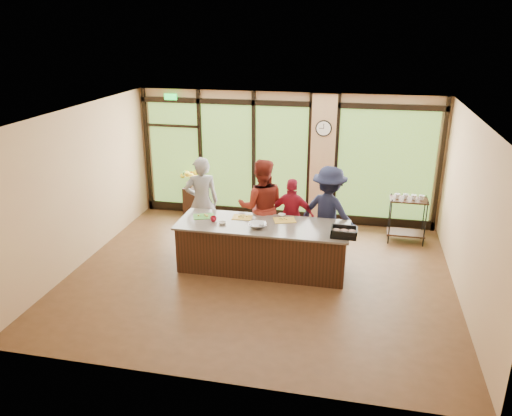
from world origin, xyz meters
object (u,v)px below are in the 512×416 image
at_px(island_base, 263,248).
at_px(bar_cart, 408,214).
at_px(cook_left, 202,202).
at_px(roasting_pan, 344,234).
at_px(flower_stand, 192,201).
at_px(cook_right, 329,213).

distance_m(island_base, bar_cart, 3.35).
relative_size(island_base, cook_left, 1.62).
xyz_separation_m(island_base, roasting_pan, (1.50, -0.25, 0.52)).
height_order(roasting_pan, bar_cart, bar_cart).
bearing_deg(bar_cart, island_base, -144.78).
distance_m(cook_left, flower_stand, 1.90).
bearing_deg(roasting_pan, cook_left, 162.10).
height_order(cook_left, roasting_pan, cook_left).
bearing_deg(cook_left, bar_cart, 171.32).
height_order(island_base, cook_left, cook_left).
height_order(cook_right, bar_cart, cook_right).
relative_size(island_base, cook_right, 1.66).
bearing_deg(island_base, bar_cart, 34.58).
bearing_deg(cook_left, cook_right, 156.89).
distance_m(island_base, roasting_pan, 1.61).
xyz_separation_m(roasting_pan, bar_cart, (1.25, 2.15, -0.32)).
bearing_deg(island_base, cook_left, 150.19).
xyz_separation_m(island_base, flower_stand, (-2.23, 2.45, -0.08)).
relative_size(roasting_pan, bar_cart, 0.42).
bearing_deg(roasting_pan, cook_right, 110.00).
distance_m(flower_stand, bar_cart, 5.02).
relative_size(cook_left, bar_cart, 1.80).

